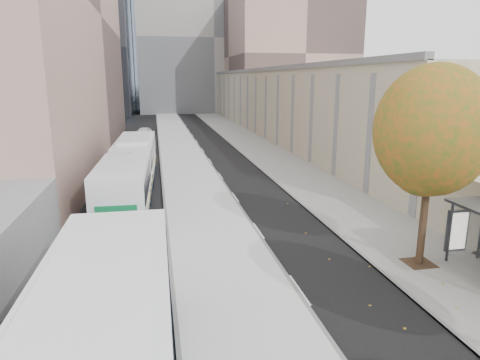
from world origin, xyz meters
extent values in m
cube|color=silver|center=(-3.88, 35.00, 0.07)|extent=(4.25, 150.00, 0.15)
cube|color=gray|center=(4.12, 35.00, 0.04)|extent=(4.75, 150.00, 0.08)
cube|color=#AAA686|center=(15.50, 64.00, 4.00)|extent=(18.00, 92.00, 8.00)
cube|color=gray|center=(6.00, 96.00, 15.00)|extent=(30.00, 18.00, 30.00)
cylinder|color=black|center=(3.60, 13.00, 1.70)|extent=(0.28, 0.28, 3.24)
sphere|color=#205E1A|center=(3.60, 13.00, 5.26)|extent=(4.20, 4.20, 4.20)
cube|color=white|center=(-7.85, 26.55, 1.43)|extent=(3.04, 17.27, 2.87)
cube|color=black|center=(-7.85, 26.55, 1.96)|extent=(3.07, 16.59, 0.99)
cube|color=#0C6D39|center=(-7.85, 17.98, 1.10)|extent=(1.82, 0.12, 1.11)
imported|color=white|center=(-7.67, 52.37, 0.65)|extent=(2.25, 4.06, 1.31)
camera|label=1|loc=(-6.27, -0.81, 7.11)|focal=32.00mm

